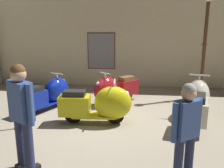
# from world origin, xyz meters

# --- Properties ---
(ground_plane) EXTENTS (60.00, 60.00, 0.00)m
(ground_plane) POSITION_xyz_m (0.00, 0.00, 0.00)
(ground_plane) COLOR gray
(showroom_back_wall) EXTENTS (18.00, 0.63, 3.93)m
(showroom_back_wall) POSITION_xyz_m (-0.17, 3.76, 1.96)
(showroom_back_wall) COLOR beige
(showroom_back_wall) RESTS_ON ground
(scooter_0) EXTENTS (1.08, 1.62, 0.96)m
(scooter_0) POSITION_xyz_m (-1.62, 0.78, 0.44)
(scooter_0) COLOR black
(scooter_0) RESTS_ON ground
(scooter_1) EXTENTS (1.73, 0.60, 1.04)m
(scooter_1) POSITION_xyz_m (-0.04, -0.13, 0.48)
(scooter_1) COLOR black
(scooter_1) RESTS_ON ground
(scooter_2) EXTENTS (1.42, 1.48, 0.98)m
(scooter_2) POSITION_xyz_m (0.07, 1.39, 0.45)
(scooter_2) COLOR black
(scooter_2) RESTS_ON ground
(scooter_3) EXTENTS (0.94, 1.87, 1.10)m
(scooter_3) POSITION_xyz_m (2.25, 0.29, 0.50)
(scooter_3) COLOR black
(scooter_3) RESTS_ON ground
(lamppost) EXTENTS (0.28, 0.28, 3.20)m
(lamppost) POSITION_xyz_m (2.83, 2.29, 1.59)
(lamppost) COLOR #472D19
(lamppost) RESTS_ON ground
(visitor_0) EXTENTS (0.51, 0.42, 1.73)m
(visitor_0) POSITION_xyz_m (-0.95, -2.16, 1.00)
(visitor_0) COLOR black
(visitor_0) RESTS_ON ground
(visitor_1) EXTENTS (0.44, 0.37, 1.53)m
(visitor_1) POSITION_xyz_m (1.47, -2.29, 0.88)
(visitor_1) COLOR black
(visitor_1) RESTS_ON ground
(info_stanchion) EXTENTS (0.39, 0.35, 1.00)m
(info_stanchion) POSITION_xyz_m (-1.83, -0.61, 0.41)
(info_stanchion) COLOR #333338
(info_stanchion) RESTS_ON ground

